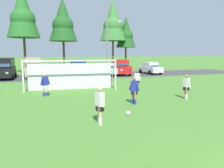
{
  "coord_description": "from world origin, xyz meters",
  "views": [
    {
      "loc": [
        -5.69,
        -2.32,
        3.01
      ],
      "look_at": [
        -1.34,
        10.46,
        1.07
      ],
      "focal_mm": 33.93,
      "sensor_mm": 36.0,
      "label": 1
    }
  ],
  "objects_px": {
    "parked_car_slot_right": "(111,69)",
    "parked_car_slot_end": "(150,68)",
    "soccer_goal": "(71,74)",
    "player_defender_far": "(134,90)",
    "parked_car_slot_left": "(5,68)",
    "street_lamp": "(109,48)",
    "parked_car_slot_center_left": "(33,67)",
    "parked_car_slot_center_right": "(78,68)",
    "player_winger_right": "(45,85)",
    "player_midfield_center": "(137,80)",
    "player_trailing_back": "(186,87)",
    "player_winger_left": "(100,105)",
    "soccer_ball": "(128,113)",
    "parked_car_slot_far_right": "(120,67)",
    "parked_car_slot_center": "(56,69)"
  },
  "relations": [
    {
      "from": "soccer_goal",
      "to": "parked_car_slot_right",
      "type": "distance_m",
      "value": 12.69
    },
    {
      "from": "player_winger_right",
      "to": "parked_car_slot_center_left",
      "type": "height_order",
      "value": "parked_car_slot_center_left"
    },
    {
      "from": "parked_car_slot_center_left",
      "to": "parked_car_slot_end",
      "type": "bearing_deg",
      "value": -0.95
    },
    {
      "from": "player_winger_right",
      "to": "soccer_goal",
      "type": "bearing_deg",
      "value": 47.16
    },
    {
      "from": "soccer_ball",
      "to": "parked_car_slot_center",
      "type": "bearing_deg",
      "value": 95.51
    },
    {
      "from": "player_trailing_back",
      "to": "parked_car_slot_far_right",
      "type": "xyz_separation_m",
      "value": [
        1.64,
        16.64,
        0.29
      ]
    },
    {
      "from": "player_midfield_center",
      "to": "parked_car_slot_right",
      "type": "xyz_separation_m",
      "value": [
        1.82,
        12.49,
        0.05
      ]
    },
    {
      "from": "player_winger_right",
      "to": "parked_car_slot_center",
      "type": "distance_m",
      "value": 14.61
    },
    {
      "from": "soccer_ball",
      "to": "parked_car_slot_center_left",
      "type": "distance_m",
      "value": 19.89
    },
    {
      "from": "player_winger_right",
      "to": "parked_car_slot_center_right",
      "type": "height_order",
      "value": "parked_car_slot_center_right"
    },
    {
      "from": "player_trailing_back",
      "to": "parked_car_slot_center_right",
      "type": "xyz_separation_m",
      "value": [
        -4.49,
        16.19,
        0.29
      ]
    },
    {
      "from": "player_defender_far",
      "to": "player_winger_left",
      "type": "relative_size",
      "value": 1.0
    },
    {
      "from": "soccer_ball",
      "to": "player_trailing_back",
      "type": "bearing_deg",
      "value": 23.99
    },
    {
      "from": "player_winger_left",
      "to": "soccer_ball",
      "type": "bearing_deg",
      "value": 25.96
    },
    {
      "from": "player_winger_right",
      "to": "player_midfield_center",
      "type": "bearing_deg",
      "value": 3.06
    },
    {
      "from": "soccer_goal",
      "to": "player_defender_far",
      "type": "height_order",
      "value": "soccer_goal"
    },
    {
      "from": "parked_car_slot_far_right",
      "to": "parked_car_slot_end",
      "type": "height_order",
      "value": "parked_car_slot_far_right"
    },
    {
      "from": "player_midfield_center",
      "to": "parked_car_slot_right",
      "type": "height_order",
      "value": "parked_car_slot_right"
    },
    {
      "from": "parked_car_slot_center_left",
      "to": "parked_car_slot_right",
      "type": "xyz_separation_m",
      "value": [
        10.27,
        -0.15,
        -0.47
      ]
    },
    {
      "from": "parked_car_slot_center_left",
      "to": "parked_car_slot_right",
      "type": "height_order",
      "value": "parked_car_slot_center_left"
    },
    {
      "from": "player_winger_left",
      "to": "parked_car_slot_left",
      "type": "height_order",
      "value": "parked_car_slot_left"
    },
    {
      "from": "parked_car_slot_left",
      "to": "parked_car_slot_right",
      "type": "relative_size",
      "value": 1.12
    },
    {
      "from": "player_winger_right",
      "to": "parked_car_slot_center_right",
      "type": "xyz_separation_m",
      "value": [
        4.44,
        12.28,
        0.29
      ]
    },
    {
      "from": "player_winger_right",
      "to": "player_trailing_back",
      "type": "bearing_deg",
      "value": -23.65
    },
    {
      "from": "player_midfield_center",
      "to": "parked_car_slot_center_right",
      "type": "distance_m",
      "value": 12.24
    },
    {
      "from": "player_winger_right",
      "to": "street_lamp",
      "type": "xyz_separation_m",
      "value": [
        7.67,
        9.13,
        2.82
      ]
    },
    {
      "from": "soccer_ball",
      "to": "parked_car_slot_left",
      "type": "height_order",
      "value": "parked_car_slot_left"
    },
    {
      "from": "player_trailing_back",
      "to": "parked_car_slot_end",
      "type": "height_order",
      "value": "parked_car_slot_end"
    },
    {
      "from": "player_winger_left",
      "to": "parked_car_slot_center_right",
      "type": "bearing_deg",
      "value": 82.96
    },
    {
      "from": "player_winger_left",
      "to": "player_winger_right",
      "type": "height_order",
      "value": "same"
    },
    {
      "from": "player_midfield_center",
      "to": "player_defender_far",
      "type": "relative_size",
      "value": 1.0
    },
    {
      "from": "parked_car_slot_left",
      "to": "parked_car_slot_end",
      "type": "distance_m",
      "value": 19.71
    },
    {
      "from": "soccer_ball",
      "to": "parked_car_slot_center",
      "type": "xyz_separation_m",
      "value": [
        -2.0,
        20.73,
        0.77
      ]
    },
    {
      "from": "parked_car_slot_right",
      "to": "street_lamp",
      "type": "xyz_separation_m",
      "value": [
        -1.5,
        -3.76,
        2.77
      ]
    },
    {
      "from": "parked_car_slot_right",
      "to": "parked_car_slot_end",
      "type": "xyz_separation_m",
      "value": [
        6.25,
        -0.12,
        0.0
      ]
    },
    {
      "from": "parked_car_slot_center",
      "to": "player_winger_right",
      "type": "bearing_deg",
      "value": -96.8
    },
    {
      "from": "parked_car_slot_left",
      "to": "parked_car_slot_center_right",
      "type": "relative_size",
      "value": 1.02
    },
    {
      "from": "parked_car_slot_far_right",
      "to": "player_midfield_center",
      "type": "bearing_deg",
      "value": -104.64
    },
    {
      "from": "player_midfield_center",
      "to": "player_winger_left",
      "type": "relative_size",
      "value": 1.0
    },
    {
      "from": "parked_car_slot_left",
      "to": "street_lamp",
      "type": "relative_size",
      "value": 0.68
    },
    {
      "from": "player_defender_far",
      "to": "parked_car_slot_center_right",
      "type": "bearing_deg",
      "value": 91.95
    },
    {
      "from": "parked_car_slot_far_right",
      "to": "street_lamp",
      "type": "height_order",
      "value": "street_lamp"
    },
    {
      "from": "parked_car_slot_center",
      "to": "parked_car_slot_center_right",
      "type": "distance_m",
      "value": 3.52
    },
    {
      "from": "player_winger_left",
      "to": "parked_car_slot_center_right",
      "type": "height_order",
      "value": "parked_car_slot_center_right"
    },
    {
      "from": "soccer_ball",
      "to": "parked_car_slot_right",
      "type": "bearing_deg",
      "value": 74.09
    },
    {
      "from": "parked_car_slot_center",
      "to": "parked_car_slot_center_right",
      "type": "height_order",
      "value": "parked_car_slot_center_right"
    },
    {
      "from": "player_winger_right",
      "to": "parked_car_slot_center_right",
      "type": "distance_m",
      "value": 13.06
    },
    {
      "from": "parked_car_slot_left",
      "to": "street_lamp",
      "type": "bearing_deg",
      "value": -16.09
    },
    {
      "from": "soccer_goal",
      "to": "parked_car_slot_far_right",
      "type": "xyz_separation_m",
      "value": [
        8.42,
        10.41,
        -0.18
      ]
    },
    {
      "from": "player_defender_far",
      "to": "parked_car_slot_center_left",
      "type": "bearing_deg",
      "value": 109.55
    }
  ]
}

